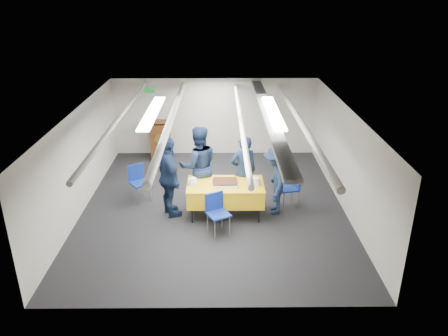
% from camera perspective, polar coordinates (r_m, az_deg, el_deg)
% --- Properties ---
extents(ground, '(7.00, 7.00, 0.00)m').
position_cam_1_polar(ground, '(10.29, -1.33, -4.96)').
color(ground, black).
rests_on(ground, ground).
extents(room_shell, '(6.00, 7.00, 2.30)m').
position_cam_1_polar(room_shell, '(9.97, -0.86, 5.40)').
color(room_shell, beige).
rests_on(room_shell, ground).
extents(serving_table, '(1.68, 0.95, 0.77)m').
position_cam_1_polar(serving_table, '(9.66, 0.19, -3.20)').
color(serving_table, black).
rests_on(serving_table, ground).
extents(sheet_cake, '(0.55, 0.43, 0.10)m').
position_cam_1_polar(sheet_cake, '(9.51, 0.14, -1.93)').
color(sheet_cake, white).
rests_on(sheet_cake, serving_table).
extents(plate_stack_left, '(0.20, 0.20, 0.16)m').
position_cam_1_polar(plate_stack_left, '(9.51, -4.12, -1.80)').
color(plate_stack_left, white).
rests_on(plate_stack_left, serving_table).
extents(plate_stack_right, '(0.21, 0.21, 0.16)m').
position_cam_1_polar(plate_stack_right, '(9.52, 4.12, -1.76)').
color(plate_stack_right, white).
rests_on(plate_stack_right, serving_table).
extents(podium, '(0.62, 0.53, 1.25)m').
position_cam_1_polar(podium, '(12.97, -8.29, 3.78)').
color(podium, '#5D3317').
rests_on(podium, ground).
extents(chair_near, '(0.57, 0.57, 0.87)m').
position_cam_1_polar(chair_near, '(9.03, -0.99, -5.38)').
color(chair_near, gray).
rests_on(chair_near, ground).
extents(chair_right, '(0.51, 0.51, 0.87)m').
position_cam_1_polar(chair_right, '(10.21, 8.86, -2.16)').
color(chair_right, gray).
rests_on(chair_right, ground).
extents(chair_left, '(0.59, 0.59, 0.87)m').
position_cam_1_polar(chair_left, '(10.59, -11.12, -1.39)').
color(chair_left, gray).
rests_on(chair_left, ground).
extents(sailor_a, '(0.71, 0.55, 1.71)m').
position_cam_1_polar(sailor_a, '(9.99, 2.53, -0.44)').
color(sailor_a, black).
rests_on(sailor_a, ground).
extents(sailor_b, '(1.07, 0.92, 1.90)m').
position_cam_1_polar(sailor_b, '(10.04, -3.35, 0.26)').
color(sailor_b, black).
rests_on(sailor_b, ground).
extents(sailor_c, '(0.87, 1.17, 1.84)m').
position_cam_1_polar(sailor_c, '(9.58, -7.17, -1.22)').
color(sailor_c, black).
rests_on(sailor_c, ground).
extents(sailor_d, '(0.66, 1.06, 1.57)m').
position_cam_1_polar(sailor_d, '(9.76, 6.77, -1.61)').
color(sailor_d, black).
rests_on(sailor_d, ground).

